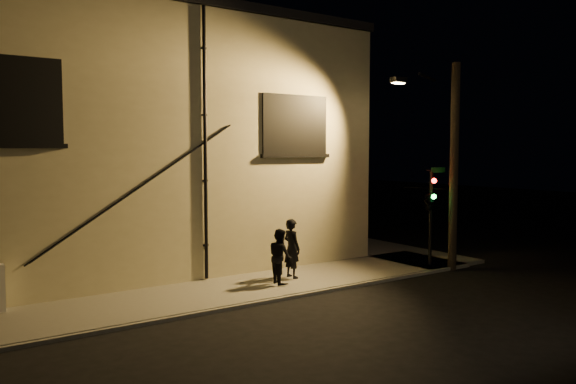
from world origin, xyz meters
TOP-DOWN VIEW (x-y plane):
  - ground at (0.00, 0.00)m, footprint 90.00×90.00m
  - sidewalk at (1.22, 4.39)m, footprint 21.00×16.00m
  - building at (-3.00, 8.99)m, footprint 16.20×12.23m
  - pedestrian_a at (0.54, 1.66)m, footprint 0.49×0.71m
  - pedestrian_b at (-0.18, 1.22)m, footprint 0.74×0.89m
  - traffic_signal at (5.48, 0.44)m, footprint 1.35×2.01m
  - streetlamp_pole at (6.01, 0.00)m, footprint 2.02×1.39m

SIDE VIEW (x-z plane):
  - ground at x=0.00m, z-range 0.00..0.00m
  - sidewalk at x=1.22m, z-range 0.00..0.12m
  - pedestrian_b at x=-0.18m, z-range 0.12..1.78m
  - pedestrian_a at x=0.54m, z-range 0.12..1.98m
  - traffic_signal at x=5.48m, z-range 0.71..4.12m
  - streetlamp_pole at x=6.01m, z-range 0.23..7.31m
  - building at x=-3.00m, z-range 0.00..8.80m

